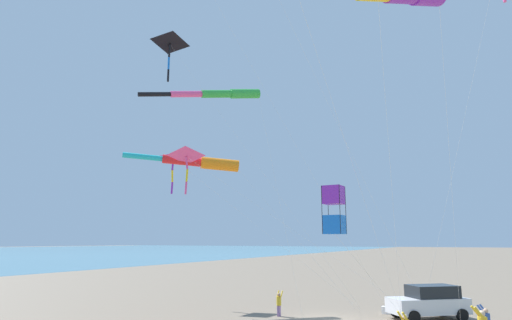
{
  "coord_description": "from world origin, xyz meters",
  "views": [
    {
      "loc": [
        -7.82,
        24.09,
        4.34
      ],
      "look_at": [
        1.92,
        5.4,
        8.35
      ],
      "focal_mm": 29.87,
      "sensor_mm": 36.0,
      "label": 1
    }
  ],
  "objects_px": {
    "cooler_box": "(387,310)",
    "kite_delta_purple_drifting": "(170,44)",
    "person_child_grey_jacket": "(279,302)",
    "kite_delta_long_streamer_left": "(173,158)",
    "kite_box_checkered_midright": "(334,210)",
    "parked_car": "(429,302)",
    "kite_delta_yellow_midlevel": "(187,156)",
    "kite_windsock_teal_far_right": "(200,162)",
    "kite_windsock_orange_high_right": "(219,94)"
  },
  "relations": [
    {
      "from": "kite_delta_long_streamer_left",
      "to": "kite_box_checkered_midright",
      "type": "relative_size",
      "value": 1.14
    },
    {
      "from": "kite_windsock_teal_far_right",
      "to": "kite_windsock_orange_high_right",
      "type": "bearing_deg",
      "value": 136.91
    },
    {
      "from": "person_child_grey_jacket",
      "to": "parked_car",
      "type": "bearing_deg",
      "value": -158.74
    },
    {
      "from": "kite_delta_yellow_midlevel",
      "to": "kite_windsock_teal_far_right",
      "type": "bearing_deg",
      "value": -105.32
    },
    {
      "from": "cooler_box",
      "to": "kite_delta_purple_drifting",
      "type": "relative_size",
      "value": 0.03
    },
    {
      "from": "parked_car",
      "to": "kite_windsock_orange_high_right",
      "type": "distance_m",
      "value": 16.98
    },
    {
      "from": "parked_car",
      "to": "kite_delta_yellow_midlevel",
      "type": "bearing_deg",
      "value": 16.0
    },
    {
      "from": "kite_delta_yellow_midlevel",
      "to": "kite_delta_purple_drifting",
      "type": "relative_size",
      "value": 0.73
    },
    {
      "from": "parked_car",
      "to": "person_child_grey_jacket",
      "type": "xyz_separation_m",
      "value": [
        7.94,
        3.09,
        -0.17
      ]
    },
    {
      "from": "person_child_grey_jacket",
      "to": "kite_delta_yellow_midlevel",
      "type": "distance_m",
      "value": 11.14
    },
    {
      "from": "kite_box_checkered_midright",
      "to": "kite_delta_purple_drifting",
      "type": "bearing_deg",
      "value": -28.32
    },
    {
      "from": "parked_car",
      "to": "person_child_grey_jacket",
      "type": "bearing_deg",
      "value": 21.26
    },
    {
      "from": "kite_box_checkered_midright",
      "to": "cooler_box",
      "type": "bearing_deg",
      "value": -86.57
    },
    {
      "from": "parked_car",
      "to": "kite_windsock_teal_far_right",
      "type": "height_order",
      "value": "kite_windsock_teal_far_right"
    },
    {
      "from": "cooler_box",
      "to": "kite_delta_long_streamer_left",
      "type": "height_order",
      "value": "kite_delta_long_streamer_left"
    },
    {
      "from": "parked_car",
      "to": "kite_delta_purple_drifting",
      "type": "distance_m",
      "value": 24.16
    },
    {
      "from": "kite_delta_yellow_midlevel",
      "to": "kite_box_checkered_midright",
      "type": "relative_size",
      "value": 1.16
    },
    {
      "from": "kite_delta_long_streamer_left",
      "to": "kite_windsock_teal_far_right",
      "type": "relative_size",
      "value": 1.02
    },
    {
      "from": "cooler_box",
      "to": "kite_box_checkered_midright",
      "type": "xyz_separation_m",
      "value": [
        -0.75,
        12.46,
        5.23
      ]
    },
    {
      "from": "kite_delta_purple_drifting",
      "to": "kite_windsock_teal_far_right",
      "type": "relative_size",
      "value": 1.44
    },
    {
      "from": "cooler_box",
      "to": "kite_windsock_orange_high_right",
      "type": "relative_size",
      "value": 0.05
    },
    {
      "from": "kite_delta_yellow_midlevel",
      "to": "kite_delta_purple_drifting",
      "type": "distance_m",
      "value": 8.79
    },
    {
      "from": "kite_windsock_teal_far_right",
      "to": "person_child_grey_jacket",
      "type": "bearing_deg",
      "value": 179.01
    },
    {
      "from": "person_child_grey_jacket",
      "to": "kite_delta_purple_drifting",
      "type": "relative_size",
      "value": 0.07
    },
    {
      "from": "cooler_box",
      "to": "kite_windsock_teal_far_right",
      "type": "height_order",
      "value": "kite_windsock_teal_far_right"
    },
    {
      "from": "cooler_box",
      "to": "person_child_grey_jacket",
      "type": "height_order",
      "value": "person_child_grey_jacket"
    },
    {
      "from": "person_child_grey_jacket",
      "to": "kite_windsock_teal_far_right",
      "type": "height_order",
      "value": "kite_windsock_teal_far_right"
    },
    {
      "from": "kite_box_checkered_midright",
      "to": "kite_windsock_teal_far_right",
      "type": "relative_size",
      "value": 0.9
    },
    {
      "from": "kite_box_checkered_midright",
      "to": "kite_windsock_teal_far_right",
      "type": "bearing_deg",
      "value": -35.7
    },
    {
      "from": "person_child_grey_jacket",
      "to": "cooler_box",
      "type": "bearing_deg",
      "value": -144.95
    },
    {
      "from": "cooler_box",
      "to": "kite_delta_long_streamer_left",
      "type": "xyz_separation_m",
      "value": [
        14.28,
        3.02,
        10.16
      ]
    },
    {
      "from": "cooler_box",
      "to": "kite_delta_purple_drifting",
      "type": "distance_m",
      "value": 23.3
    },
    {
      "from": "parked_car",
      "to": "cooler_box",
      "type": "relative_size",
      "value": 7.21
    },
    {
      "from": "cooler_box",
      "to": "kite_windsock_orange_high_right",
      "type": "bearing_deg",
      "value": 43.37
    },
    {
      "from": "kite_delta_long_streamer_left",
      "to": "kite_delta_purple_drifting",
      "type": "distance_m",
      "value": 8.35
    },
    {
      "from": "parked_car",
      "to": "kite_windsock_teal_far_right",
      "type": "bearing_deg",
      "value": 12.1
    },
    {
      "from": "kite_delta_long_streamer_left",
      "to": "cooler_box",
      "type": "bearing_deg",
      "value": -168.08
    },
    {
      "from": "parked_car",
      "to": "kite_windsock_orange_high_right",
      "type": "height_order",
      "value": "kite_windsock_orange_high_right"
    },
    {
      "from": "kite_delta_yellow_midlevel",
      "to": "kite_delta_long_streamer_left",
      "type": "bearing_deg",
      "value": -35.06
    },
    {
      "from": "kite_delta_yellow_midlevel",
      "to": "kite_windsock_teal_far_right",
      "type": "distance_m",
      "value": 1.16
    },
    {
      "from": "person_child_grey_jacket",
      "to": "kite_delta_yellow_midlevel",
      "type": "bearing_deg",
      "value": 8.94
    },
    {
      "from": "kite_delta_yellow_midlevel",
      "to": "kite_windsock_teal_far_right",
      "type": "relative_size",
      "value": 1.05
    },
    {
      "from": "parked_car",
      "to": "kite_box_checkered_midright",
      "type": "bearing_deg",
      "value": 81.55
    },
    {
      "from": "cooler_box",
      "to": "parked_car",
      "type": "bearing_deg",
      "value": 163.62
    },
    {
      "from": "person_child_grey_jacket",
      "to": "kite_delta_long_streamer_left",
      "type": "distance_m",
      "value": 13.06
    },
    {
      "from": "kite_delta_long_streamer_left",
      "to": "kite_box_checkered_midright",
      "type": "distance_m",
      "value": 18.42
    },
    {
      "from": "cooler_box",
      "to": "person_child_grey_jacket",
      "type": "relative_size",
      "value": 0.43
    },
    {
      "from": "cooler_box",
      "to": "kite_windsock_orange_high_right",
      "type": "xyz_separation_m",
      "value": [
        7.66,
        7.24,
        12.7
      ]
    },
    {
      "from": "person_child_grey_jacket",
      "to": "kite_delta_long_streamer_left",
      "type": "bearing_deg",
      "value": -5.2
    },
    {
      "from": "kite_windsock_teal_far_right",
      "to": "parked_car",
      "type": "bearing_deg",
      "value": -167.9
    }
  ]
}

